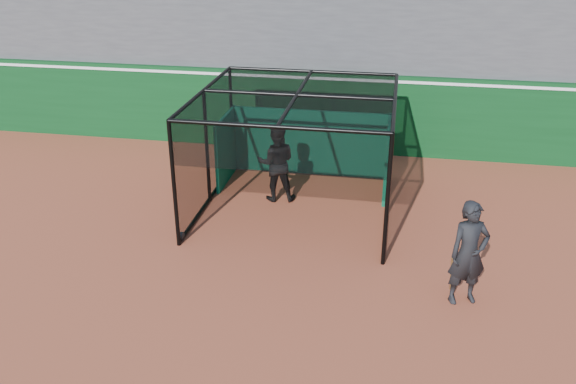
# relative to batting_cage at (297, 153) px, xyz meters

# --- Properties ---
(ground) EXTENTS (120.00, 120.00, 0.00)m
(ground) POSITION_rel_batting_cage_xyz_m (-0.09, -4.13, -1.48)
(ground) COLOR brown
(ground) RESTS_ON ground
(outfield_wall) EXTENTS (50.00, 0.50, 2.50)m
(outfield_wall) POSITION_rel_batting_cage_xyz_m (-0.09, 4.37, -0.19)
(outfield_wall) COLOR #0B3D17
(outfield_wall) RESTS_ON ground
(batting_cage) EXTENTS (4.71, 4.92, 2.97)m
(batting_cage) POSITION_rel_batting_cage_xyz_m (0.00, 0.00, 0.00)
(batting_cage) COLOR black
(batting_cage) RESTS_ON ground
(batter) EXTENTS (1.13, 0.95, 2.06)m
(batter) POSITION_rel_batting_cage_xyz_m (-0.59, 0.40, -0.45)
(batter) COLOR black
(batter) RESTS_ON ground
(on_deck_player) EXTENTS (0.90, 0.75, 2.11)m
(on_deck_player) POSITION_rel_batting_cage_xyz_m (3.89, -3.53, -0.43)
(on_deck_player) COLOR black
(on_deck_player) RESTS_ON ground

